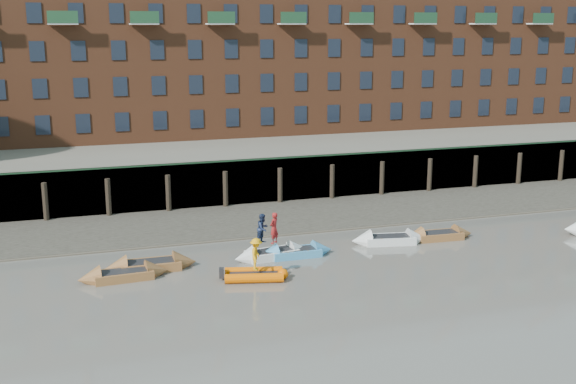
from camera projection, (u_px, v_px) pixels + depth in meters
name	position (u px, v px, depth m)	size (l,w,h in m)	color
ground	(383.00, 323.00, 31.20)	(220.00, 220.00, 0.00)	#615C55
foreshore	(268.00, 219.00, 47.89)	(110.00, 8.00, 0.50)	#3D382F
mud_band	(283.00, 232.00, 44.74)	(110.00, 1.60, 0.10)	#4C4336
river_wall	(251.00, 182.00, 51.59)	(110.00, 1.23, 3.30)	#2D2A26
bank_terrace	(212.00, 150.00, 64.22)	(110.00, 28.00, 3.20)	#5E594D
apartment_terrace	(206.00, 21.00, 62.57)	(80.60, 15.56, 20.98)	brown
rowboat_1	(124.00, 275.00, 36.51)	(4.60, 1.56, 1.32)	brown
rowboat_2	(151.00, 265.00, 37.90)	(4.85, 1.47, 1.40)	brown
rowboat_3	(272.00, 254.00, 39.84)	(4.57, 1.88, 1.29)	silver
rowboat_4	(295.00, 253.00, 40.10)	(4.30, 1.26, 1.25)	#418DBD
rowboat_5	(389.00, 240.00, 42.48)	(4.71, 2.11, 1.32)	silver
rowboat_6	(439.00, 235.00, 43.32)	(4.44, 1.50, 1.27)	brown
rib_tender	(257.00, 275.00, 36.53)	(3.32, 2.16, 0.56)	#E95E01
person_rower_a	(274.00, 228.00, 39.45)	(0.64, 0.42, 1.74)	maroon
person_rower_b	(263.00, 229.00, 39.49)	(0.81, 0.63, 1.66)	#19233F
person_rib_crew	(256.00, 254.00, 36.21)	(1.07, 0.62, 1.66)	orange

